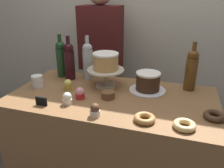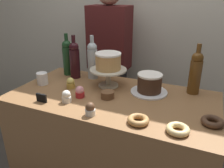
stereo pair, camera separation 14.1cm
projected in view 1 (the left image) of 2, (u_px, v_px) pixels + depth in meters
name	position (u px, v px, depth m)	size (l,w,h in m)	color
back_wall	(142.00, 16.00, 2.09)	(6.00, 0.05, 2.60)	beige
display_counter	(112.00, 152.00, 1.61)	(1.30, 0.68, 0.89)	brown
cake_stand_pedestal	(106.00, 75.00, 1.55)	(0.25, 0.25, 0.12)	beige
white_layer_cake	(106.00, 61.00, 1.52)	(0.18, 0.18, 0.11)	tan
silver_serving_platter	(147.00, 90.00, 1.51)	(0.24, 0.24, 0.01)	white
chocolate_round_cake	(148.00, 81.00, 1.48)	(0.16, 0.16, 0.12)	#3D2619
wine_bottle_amber	(191.00, 69.00, 1.48)	(0.08, 0.08, 0.33)	#5B3814
wine_bottle_green	(61.00, 58.00, 1.72)	(0.08, 0.08, 0.33)	#193D1E
wine_bottle_clear	(88.00, 60.00, 1.67)	(0.08, 0.08, 0.33)	#B2BCC1
wine_bottle_dark_red	(69.00, 61.00, 1.66)	(0.08, 0.08, 0.33)	black
cupcake_strawberry	(80.00, 93.00, 1.39)	(0.06, 0.06, 0.07)	red
cupcake_lemon	(68.00, 85.00, 1.52)	(0.06, 0.06, 0.07)	gold
cupcake_vanilla	(67.00, 99.00, 1.32)	(0.06, 0.06, 0.07)	white
cupcake_chocolate	(95.00, 110.00, 1.20)	(0.06, 0.06, 0.07)	white
donut_glazed	(184.00, 125.00, 1.10)	(0.11, 0.11, 0.03)	#E0C17F
donut_chocolate	(214.00, 116.00, 1.18)	(0.11, 0.11, 0.03)	#472D1E
donut_maple	(145.00, 118.00, 1.15)	(0.11, 0.11, 0.03)	#B27F47
cookie_stack	(108.00, 95.00, 1.40)	(0.08, 0.08, 0.04)	brown
price_sign_chalkboard	(41.00, 101.00, 1.31)	(0.07, 0.01, 0.05)	black
coffee_cup_ceramic	(37.00, 81.00, 1.55)	(0.08, 0.08, 0.08)	white
barista_figure	(101.00, 69.00, 2.11)	(0.36, 0.22, 1.60)	black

